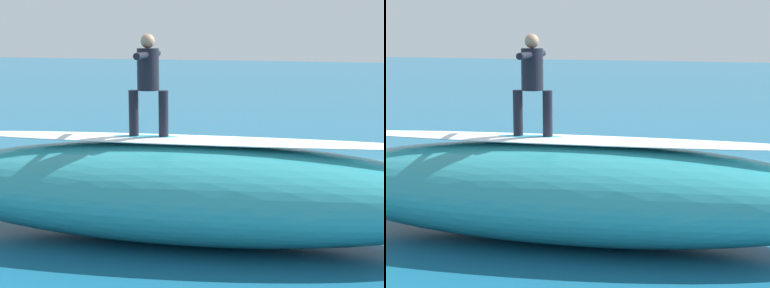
{
  "view_description": "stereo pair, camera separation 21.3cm",
  "coord_description": "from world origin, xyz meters",
  "views": [
    {
      "loc": [
        -2.54,
        11.53,
        3.16
      ],
      "look_at": [
        1.02,
        0.87,
        1.22
      ],
      "focal_mm": 60.71,
      "sensor_mm": 36.0,
      "label": 1
    },
    {
      "loc": [
        -2.75,
        11.46,
        3.16
      ],
      "look_at": [
        1.02,
        0.87,
        1.22
      ],
      "focal_mm": 60.71,
      "sensor_mm": 36.0,
      "label": 2
    }
  ],
  "objects": [
    {
      "name": "ground_plane",
      "position": [
        0.0,
        0.0,
        0.0
      ],
      "size": [
        120.0,
        120.0,
        0.0
      ],
      "primitive_type": "plane",
      "color": "#196084"
    },
    {
      "name": "wave_crest",
      "position": [
        0.59,
        2.45,
        0.76
      ],
      "size": [
        9.07,
        3.42,
        1.52
      ],
      "primitive_type": "ellipsoid",
      "rotation": [
        0.0,
        0.0,
        0.12
      ],
      "color": "teal",
      "rests_on": "ground_plane"
    },
    {
      "name": "wave_foam_lip",
      "position": [
        0.59,
        2.45,
        1.56
      ],
      "size": [
        7.57,
        1.72,
        0.08
      ],
      "primitive_type": "ellipsoid",
      "rotation": [
        0.0,
        0.0,
        0.12
      ],
      "color": "white",
      "rests_on": "wave_crest"
    },
    {
      "name": "surfboard_riding",
      "position": [
        1.16,
        2.52,
        1.57
      ],
      "size": [
        2.23,
        0.9,
        0.08
      ],
      "primitive_type": "ellipsoid",
      "rotation": [
        0.0,
        0.0,
        0.17
      ],
      "color": "#33B2D1",
      "rests_on": "wave_crest"
    },
    {
      "name": "surfer_riding",
      "position": [
        1.16,
        2.52,
        2.5
      ],
      "size": [
        0.6,
        1.44,
        1.53
      ],
      "rotation": [
        0.0,
        0.0,
        0.17
      ],
      "color": "black",
      "rests_on": "surfboard_riding"
    },
    {
      "name": "surfboard_paddling",
      "position": [
        0.88,
        -0.78,
        0.05
      ],
      "size": [
        2.46,
        0.85,
        0.09
      ],
      "primitive_type": "ellipsoid",
      "rotation": [
        0.0,
        0.0,
        3.01
      ],
      "color": "#EAE5C6",
      "rests_on": "ground_plane"
    },
    {
      "name": "surfer_paddling",
      "position": [
        1.01,
        -0.8,
        0.23
      ],
      "size": [
        1.75,
        0.5,
        0.31
      ],
      "rotation": [
        0.0,
        0.0,
        3.01
      ],
      "color": "black",
      "rests_on": "surfboard_paddling"
    },
    {
      "name": "foam_patch_near",
      "position": [
        1.06,
        -2.87,
        0.09
      ],
      "size": [
        1.13,
        0.92,
        0.18
      ],
      "primitive_type": "ellipsoid",
      "rotation": [
        0.0,
        0.0,
        2.76
      ],
      "color": "white",
      "rests_on": "ground_plane"
    },
    {
      "name": "foam_patch_mid",
      "position": [
        0.05,
        0.33,
        0.06
      ],
      "size": [
        1.25,
        1.27,
        0.12
      ],
      "primitive_type": "ellipsoid",
      "rotation": [
        0.0,
        0.0,
        0.87
      ],
      "color": "white",
      "rests_on": "ground_plane"
    }
  ]
}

